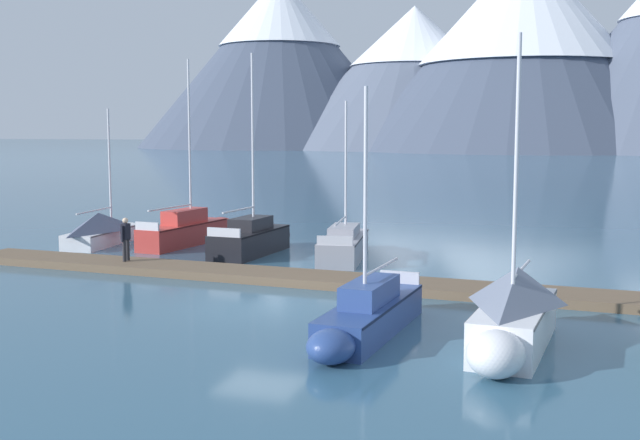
{
  "coord_description": "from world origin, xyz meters",
  "views": [
    {
      "loc": [
        9.01,
        -22.12,
        5.38
      ],
      "look_at": [
        0.0,
        6.0,
        2.0
      ],
      "focal_mm": 44.63,
      "sensor_mm": 36.0,
      "label": 1
    }
  ],
  "objects_px": {
    "sailboat_second_berth": "(191,230)",
    "sailboat_outer_slip": "(514,312)",
    "person_on_dock": "(126,236)",
    "sailboat_mid_dock_starboard": "(345,244)",
    "sailboat_nearest_berth": "(104,229)",
    "sailboat_mid_dock_port": "(254,238)",
    "sailboat_far_berth": "(367,315)"
  },
  "relations": [
    {
      "from": "sailboat_mid_dock_port",
      "to": "sailboat_mid_dock_starboard",
      "type": "xyz_separation_m",
      "value": [
        4.13,
        -0.03,
        -0.08
      ]
    },
    {
      "from": "sailboat_far_berth",
      "to": "sailboat_nearest_berth",
      "type": "bearing_deg",
      "value": 141.84
    },
    {
      "from": "sailboat_mid_dock_port",
      "to": "sailboat_far_berth",
      "type": "distance_m",
      "value": 14.64
    },
    {
      "from": "sailboat_nearest_berth",
      "to": "sailboat_outer_slip",
      "type": "height_order",
      "value": "sailboat_outer_slip"
    },
    {
      "from": "sailboat_nearest_berth",
      "to": "sailboat_mid_dock_starboard",
      "type": "bearing_deg",
      "value": -2.22
    },
    {
      "from": "sailboat_nearest_berth",
      "to": "sailboat_far_berth",
      "type": "distance_m",
      "value": 20.34
    },
    {
      "from": "sailboat_nearest_berth",
      "to": "sailboat_mid_dock_starboard",
      "type": "xyz_separation_m",
      "value": [
        11.93,
        -0.46,
        -0.13
      ]
    },
    {
      "from": "sailboat_nearest_berth",
      "to": "sailboat_far_berth",
      "type": "bearing_deg",
      "value": -38.16
    },
    {
      "from": "sailboat_nearest_berth",
      "to": "sailboat_outer_slip",
      "type": "bearing_deg",
      "value": -32.7
    },
    {
      "from": "sailboat_nearest_berth",
      "to": "sailboat_mid_dock_port",
      "type": "distance_m",
      "value": 7.81
    },
    {
      "from": "sailboat_far_berth",
      "to": "person_on_dock",
      "type": "xyz_separation_m",
      "value": [
        -11.42,
        7.03,
        0.69
      ]
    },
    {
      "from": "sailboat_nearest_berth",
      "to": "sailboat_second_berth",
      "type": "distance_m",
      "value": 4.08
    },
    {
      "from": "sailboat_outer_slip",
      "to": "person_on_dock",
      "type": "xyz_separation_m",
      "value": [
        -15.14,
        7.12,
        0.33
      ]
    },
    {
      "from": "sailboat_second_berth",
      "to": "sailboat_far_berth",
      "type": "relative_size",
      "value": 1.31
    },
    {
      "from": "sailboat_mid_dock_port",
      "to": "sailboat_outer_slip",
      "type": "xyz_separation_m",
      "value": [
        11.91,
        -12.22,
        0.26
      ]
    },
    {
      "from": "sailboat_nearest_berth",
      "to": "sailboat_mid_dock_port",
      "type": "height_order",
      "value": "sailboat_mid_dock_port"
    },
    {
      "from": "sailboat_mid_dock_starboard",
      "to": "sailboat_nearest_berth",
      "type": "bearing_deg",
      "value": 177.78
    },
    {
      "from": "sailboat_mid_dock_port",
      "to": "sailboat_outer_slip",
      "type": "distance_m",
      "value": 17.07
    },
    {
      "from": "sailboat_second_berth",
      "to": "person_on_dock",
      "type": "height_order",
      "value": "sailboat_second_berth"
    },
    {
      "from": "sailboat_nearest_berth",
      "to": "sailboat_outer_slip",
      "type": "distance_m",
      "value": 23.43
    },
    {
      "from": "sailboat_far_berth",
      "to": "sailboat_outer_slip",
      "type": "relative_size",
      "value": 0.86
    },
    {
      "from": "person_on_dock",
      "to": "sailboat_outer_slip",
      "type": "bearing_deg",
      "value": -25.21
    },
    {
      "from": "sailboat_outer_slip",
      "to": "person_on_dock",
      "type": "distance_m",
      "value": 16.73
    },
    {
      "from": "sailboat_second_berth",
      "to": "sailboat_outer_slip",
      "type": "relative_size",
      "value": 1.13
    },
    {
      "from": "sailboat_mid_dock_port",
      "to": "sailboat_nearest_berth",
      "type": "bearing_deg",
      "value": 176.8
    },
    {
      "from": "sailboat_mid_dock_starboard",
      "to": "sailboat_outer_slip",
      "type": "xyz_separation_m",
      "value": [
        7.78,
        -12.19,
        0.34
      ]
    },
    {
      "from": "person_on_dock",
      "to": "sailboat_second_berth",
      "type": "bearing_deg",
      "value": 96.12
    },
    {
      "from": "sailboat_mid_dock_port",
      "to": "sailboat_far_berth",
      "type": "relative_size",
      "value": 1.31
    },
    {
      "from": "sailboat_mid_dock_starboard",
      "to": "person_on_dock",
      "type": "xyz_separation_m",
      "value": [
        -7.35,
        -5.07,
        0.67
      ]
    },
    {
      "from": "sailboat_nearest_berth",
      "to": "sailboat_second_berth",
      "type": "relative_size",
      "value": 0.74
    },
    {
      "from": "sailboat_mid_dock_starboard",
      "to": "sailboat_far_berth",
      "type": "height_order",
      "value": "sailboat_mid_dock_starboard"
    },
    {
      "from": "sailboat_mid_dock_starboard",
      "to": "sailboat_far_berth",
      "type": "xyz_separation_m",
      "value": [
        4.07,
        -12.11,
        -0.02
      ]
    }
  ]
}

